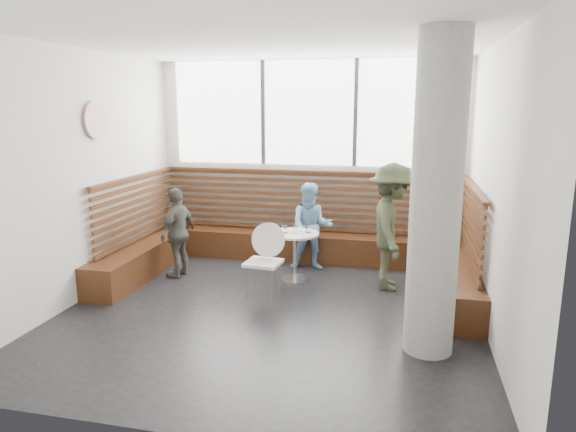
% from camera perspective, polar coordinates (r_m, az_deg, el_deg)
% --- Properties ---
extents(room, '(5.00, 5.00, 3.20)m').
position_cam_1_polar(room, '(6.00, -2.12, 3.69)').
color(room, silver).
rests_on(room, ground).
extents(booth, '(5.00, 2.50, 1.44)m').
position_cam_1_polar(booth, '(7.93, 1.24, -3.06)').
color(booth, '#3B1E0E').
rests_on(booth, ground).
extents(concrete_column, '(0.50, 0.50, 3.20)m').
position_cam_1_polar(concrete_column, '(5.21, 16.14, 1.94)').
color(concrete_column, gray).
rests_on(concrete_column, ground).
extents(wall_art, '(0.03, 0.50, 0.50)m').
position_cam_1_polar(wall_art, '(7.32, -20.57, 9.94)').
color(wall_art, white).
rests_on(wall_art, room).
extents(cafe_table, '(0.69, 0.69, 0.71)m').
position_cam_1_polar(cafe_table, '(7.39, 0.77, -3.38)').
color(cafe_table, silver).
rests_on(cafe_table, ground).
extents(cafe_chair, '(0.46, 0.45, 0.97)m').
position_cam_1_polar(cafe_chair, '(6.77, -2.60, -4.27)').
color(cafe_chair, white).
rests_on(cafe_chair, ground).
extents(adult_man, '(0.73, 1.17, 1.74)m').
position_cam_1_polar(adult_man, '(7.13, 11.43, -1.19)').
color(adult_man, '#373E29').
rests_on(adult_man, ground).
extents(child_back, '(0.73, 0.61, 1.35)m').
position_cam_1_polar(child_back, '(7.85, 2.62, -1.22)').
color(child_back, '#7BADD6').
rests_on(child_back, ground).
extents(child_left, '(0.45, 0.82, 1.32)m').
position_cam_1_polar(child_left, '(7.73, -12.12, -1.78)').
color(child_left, '#54534C').
rests_on(child_left, ground).
extents(plate_near, '(0.21, 0.21, 0.01)m').
position_cam_1_polar(plate_near, '(7.43, -0.37, -1.64)').
color(plate_near, white).
rests_on(plate_near, cafe_table).
extents(plate_far, '(0.19, 0.19, 0.01)m').
position_cam_1_polar(plate_far, '(7.46, 1.86, -1.59)').
color(plate_far, white).
rests_on(plate_far, cafe_table).
extents(glass_left, '(0.08, 0.08, 0.12)m').
position_cam_1_polar(glass_left, '(7.31, -0.39, -1.44)').
color(glass_left, white).
rests_on(glass_left, cafe_table).
extents(glass_mid, '(0.07, 0.07, 0.11)m').
position_cam_1_polar(glass_mid, '(7.27, 0.83, -1.56)').
color(glass_mid, white).
rests_on(glass_mid, cafe_table).
extents(glass_right, '(0.07, 0.07, 0.12)m').
position_cam_1_polar(glass_right, '(7.34, 2.26, -1.41)').
color(glass_right, white).
rests_on(glass_right, cafe_table).
extents(menu_card, '(0.20, 0.14, 0.00)m').
position_cam_1_polar(menu_card, '(7.15, 0.50, -2.22)').
color(menu_card, '#A5C64C').
rests_on(menu_card, cafe_table).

